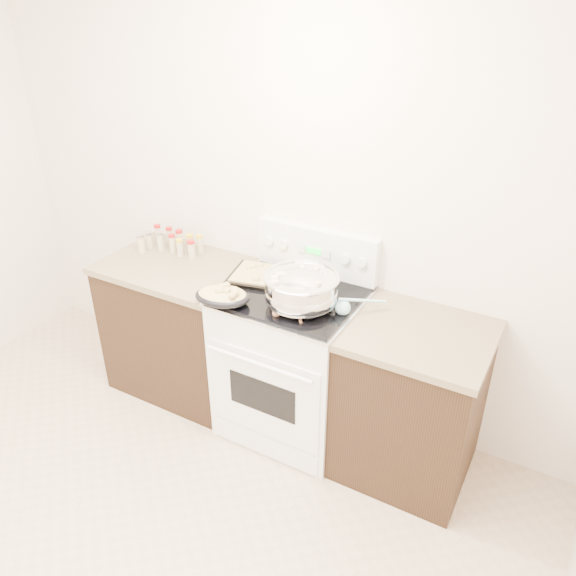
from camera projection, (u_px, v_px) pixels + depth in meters
The scene contains 9 objects.
counter_left at pixel (183, 326), 3.72m from camera, with size 0.93×0.67×0.92m.
counter_right at pixel (410, 402), 3.05m from camera, with size 0.73×0.67×0.92m.
kitchen_range at pixel (292, 359), 3.34m from camera, with size 0.78×0.73×1.22m.
mixing_bowl at pixel (301, 291), 2.95m from camera, with size 0.45×0.45×0.24m.
roasting_pan at pixel (223, 295), 3.00m from camera, with size 0.34×0.28×0.11m.
baking_sheet at pixel (269, 276), 3.26m from camera, with size 0.50×0.40×0.06m.
wooden_spoon at pixel (284, 312), 2.92m from camera, with size 0.18×0.20×0.04m.
blue_ladle at pixel (345, 307), 2.92m from camera, with size 0.22×0.22×0.10m.
spice_jars at pixel (172, 242), 3.64m from camera, with size 0.39×0.23×0.13m.
Camera 1 is at (1.66, -0.96, 2.48)m, focal length 35.00 mm.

